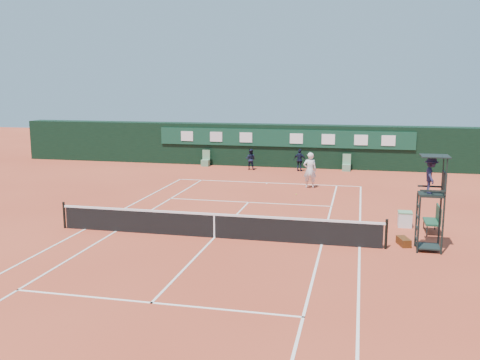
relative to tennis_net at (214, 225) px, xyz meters
name	(u,v)px	position (x,y,z in m)	size (l,w,h in m)	color
ground	(214,238)	(0.00, 0.00, -0.51)	(90.00, 90.00, 0.00)	#C0482D
court_lines	(214,238)	(0.00, 0.00, -0.50)	(11.05, 23.85, 0.01)	white
tennis_net	(214,225)	(0.00, 0.00, 0.00)	(12.90, 0.10, 1.10)	black
back_wall	(284,145)	(0.00, 18.74, 1.00)	(40.00, 1.65, 3.00)	black
linesman_chair_left	(206,162)	(-5.50, 17.48, -0.19)	(0.55, 0.50, 1.15)	#578560
linesman_chair_right	(346,166)	(4.50, 17.48, -0.19)	(0.55, 0.50, 1.15)	slate
umpire_chair	(432,183)	(7.85, 0.16, 1.95)	(0.96, 0.95, 3.42)	black
player_bench	(435,218)	(8.36, 2.60, 0.09)	(0.55, 1.20, 1.10)	#1A432C
tennis_bag	(404,242)	(7.06, 0.60, -0.37)	(0.33, 0.75, 0.28)	black
cooler	(405,219)	(7.30, 3.32, -0.18)	(0.57, 0.57, 0.65)	silver
tennis_ball	(296,194)	(2.11, 8.77, -0.48)	(0.06, 0.06, 0.06)	#CAE234
player	(310,170)	(2.62, 10.88, 0.51)	(0.74, 0.49, 2.04)	silver
ball_kid_left	(251,159)	(-2.00, 16.63, 0.21)	(0.70, 0.54, 1.43)	black
ball_kid_right	(300,160)	(1.40, 16.71, 0.25)	(0.89, 0.37, 1.52)	black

